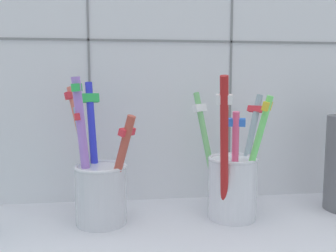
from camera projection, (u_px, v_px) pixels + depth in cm
name	position (u px, v px, depth cm)	size (l,w,h in cm)	color
counter_slab	(170.00, 234.00, 45.21)	(64.00, 22.00, 2.00)	silver
tile_wall_back	(161.00, 67.00, 54.55)	(64.00, 2.20, 45.00)	white
toothbrush_cup_left	(99.00, 184.00, 45.76)	(9.62, 9.12, 18.78)	silver
toothbrush_cup_right	(232.00, 180.00, 47.46)	(9.99, 13.04, 18.91)	white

